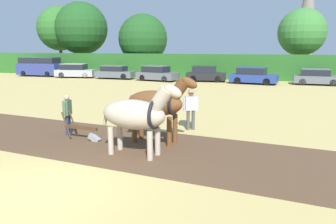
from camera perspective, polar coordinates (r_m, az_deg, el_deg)
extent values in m
plane|color=tan|center=(8.71, -21.81, -12.60)|extent=(240.00, 240.00, 0.00)
cube|color=brown|center=(14.46, -22.80, -3.25)|extent=(35.31, 7.94, 0.01)
cube|color=#286023|center=(36.40, 9.63, 7.81)|extent=(75.68, 1.76, 2.64)
cylinder|color=#423323|center=(50.85, -18.12, 9.28)|extent=(0.44, 0.44, 4.29)
sphere|color=#2D6628|center=(50.90, -18.39, 13.63)|extent=(6.27, 6.27, 6.27)
cylinder|color=brown|center=(47.48, -14.60, 9.18)|extent=(0.44, 0.44, 3.97)
sphere|color=#1E4C1E|center=(47.52, -14.84, 13.91)|extent=(7.07, 7.07, 7.07)
cylinder|color=brown|center=(42.99, -4.33, 8.49)|extent=(0.44, 0.44, 2.72)
sphere|color=#1E4C1E|center=(42.95, -4.39, 12.60)|extent=(6.25, 6.25, 6.25)
cylinder|color=#4C3823|center=(40.01, 21.96, 8.13)|extent=(0.44, 0.44, 3.58)
sphere|color=#387533|center=(40.01, 22.30, 12.74)|extent=(5.21, 5.21, 5.21)
cylinder|color=gray|center=(61.89, 22.77, 10.84)|extent=(2.42, 2.42, 7.78)
ellipsoid|color=#B2A38E|center=(10.36, -6.02, -0.43)|extent=(2.26, 1.21, 0.94)
cylinder|color=#B2A38E|center=(10.49, -1.82, -5.12)|extent=(0.18, 0.18, 0.90)
cylinder|color=#B2A38E|center=(10.02, -3.17, -5.92)|extent=(0.18, 0.18, 0.90)
cylinder|color=#B2A38E|center=(11.15, -8.39, -4.25)|extent=(0.18, 0.18, 0.90)
cylinder|color=#B2A38E|center=(10.71, -9.94, -4.95)|extent=(0.18, 0.18, 0.90)
cylinder|color=#B2A38E|center=(9.85, -1.42, 2.04)|extent=(0.88, 0.53, 0.93)
ellipsoid|color=#B2A38E|center=(9.64, 0.86, 3.65)|extent=(0.70, 0.33, 0.54)
cube|color=gray|center=(9.74, -0.42, 3.14)|extent=(0.43, 0.12, 0.57)
cylinder|color=gray|center=(10.92, -10.71, -0.49)|extent=(0.31, 0.15, 0.71)
torus|color=black|center=(10.00, -2.25, -0.36)|extent=(0.21, 0.96, 0.95)
ellipsoid|color=brown|center=(11.65, -2.36, 1.57)|extent=(2.19, 1.15, 0.90)
cylinder|color=brown|center=(11.80, 1.23, -2.88)|extent=(0.18, 0.18, 1.05)
cylinder|color=brown|center=(11.34, 0.22, -3.47)|extent=(0.18, 0.18, 1.05)
cylinder|color=brown|center=(12.37, -4.66, -2.25)|extent=(0.18, 0.18, 1.05)
cylinder|color=brown|center=(11.93, -5.84, -2.78)|extent=(0.18, 0.18, 1.05)
cylinder|color=brown|center=(11.22, 1.75, 3.72)|extent=(0.84, 0.50, 0.89)
ellipsoid|color=brown|center=(11.04, 3.72, 5.09)|extent=(0.70, 0.33, 0.54)
cube|color=gray|center=(11.13, 2.62, 4.64)|extent=(0.42, 0.12, 0.55)
cylinder|color=gray|center=(12.14, -6.61, 1.44)|extent=(0.31, 0.15, 0.71)
torus|color=black|center=(11.34, 1.00, 1.67)|extent=(0.20, 0.92, 0.91)
cube|color=#4C331E|center=(12.62, -14.69, -2.67)|extent=(1.30, 0.23, 0.12)
cube|color=#939399|center=(12.40, -12.71, -4.49)|extent=(0.50, 0.25, 0.39)
cylinder|color=#4C331E|center=(13.11, -16.18, -1.78)|extent=(0.40, 0.10, 0.96)
cylinder|color=#4C331E|center=(12.81, -17.32, -2.14)|extent=(0.40, 0.10, 0.96)
cylinder|color=#28334C|center=(13.59, -16.82, -2.01)|extent=(0.14, 0.14, 0.80)
cylinder|color=#28334C|center=(13.40, -17.14, -2.21)|extent=(0.14, 0.14, 0.80)
cube|color=#4C6B4C|center=(13.36, -17.15, 0.75)|extent=(0.30, 0.50, 0.57)
sphere|color=tan|center=(13.30, -17.24, 2.43)|extent=(0.22, 0.22, 0.22)
cylinder|color=#4C6B4C|center=(13.62, -16.71, 0.87)|extent=(0.09, 0.09, 0.53)
cylinder|color=#4C6B4C|center=(13.11, -17.59, 0.43)|extent=(0.09, 0.09, 0.53)
cylinder|color=#4C4C4C|center=(13.70, 4.41, -1.38)|extent=(0.14, 0.14, 0.83)
cylinder|color=#4C4C4C|center=(13.64, 3.52, -1.42)|extent=(0.14, 0.14, 0.83)
cube|color=#B7B7BC|center=(13.53, 4.01, 1.53)|extent=(0.52, 0.41, 0.59)
sphere|color=tan|center=(13.47, 4.03, 3.27)|extent=(0.23, 0.23, 0.23)
cylinder|color=#B7B7BC|center=(13.61, 5.18, 1.48)|extent=(0.09, 0.09, 0.55)
cylinder|color=#B7B7BC|center=(13.47, 2.82, 1.40)|extent=(0.09, 0.09, 0.55)
cylinder|color=tan|center=(13.46, 4.03, 3.55)|extent=(0.43, 0.43, 0.02)
cylinder|color=tan|center=(13.45, 4.04, 3.76)|extent=(0.21, 0.21, 0.10)
cube|color=navy|center=(41.98, -21.38, 7.00)|extent=(5.30, 2.25, 1.34)
cube|color=black|center=(41.93, -21.48, 8.35)|extent=(4.67, 2.02, 0.64)
cube|color=navy|center=(41.92, -21.52, 8.83)|extent=(4.67, 2.02, 0.06)
cylinder|color=black|center=(41.81, -18.82, 6.44)|extent=(0.68, 0.25, 0.67)
cylinder|color=black|center=(40.36, -20.21, 6.20)|extent=(0.68, 0.25, 0.67)
cylinder|color=black|center=(43.68, -22.37, 6.38)|extent=(0.68, 0.25, 0.67)
cylinder|color=black|center=(42.29, -23.82, 6.14)|extent=(0.68, 0.25, 0.67)
cube|color=#9E9EA8|center=(38.67, -15.72, 6.59)|extent=(4.66, 2.66, 0.73)
cube|color=black|center=(38.70, -16.07, 7.57)|extent=(2.90, 2.14, 0.61)
cube|color=#9E9EA8|center=(38.69, -16.10, 8.06)|extent=(2.90, 2.14, 0.06)
cylinder|color=black|center=(38.95, -13.39, 6.41)|extent=(0.68, 0.34, 0.65)
cylinder|color=black|center=(37.44, -14.23, 6.19)|extent=(0.68, 0.34, 0.65)
cylinder|color=black|center=(39.95, -17.08, 6.34)|extent=(0.68, 0.34, 0.65)
cylinder|color=black|center=(38.48, -18.04, 6.11)|extent=(0.68, 0.34, 0.65)
cube|color=#565B66|center=(36.26, -9.07, 6.54)|extent=(4.24, 1.81, 0.66)
cube|color=black|center=(36.31, -9.40, 7.48)|extent=(2.55, 1.63, 0.53)
cube|color=#565B66|center=(36.29, -9.41, 7.95)|extent=(2.55, 1.63, 0.06)
cylinder|color=black|center=(36.41, -6.64, 6.34)|extent=(0.67, 0.22, 0.67)
cylinder|color=black|center=(34.99, -7.72, 6.11)|extent=(0.67, 0.22, 0.67)
cylinder|color=black|center=(37.58, -10.30, 6.38)|extent=(0.67, 0.22, 0.67)
cylinder|color=black|center=(36.20, -11.49, 6.16)|extent=(0.67, 0.22, 0.67)
cube|color=#565B66|center=(33.64, -1.84, 6.34)|extent=(4.47, 2.62, 0.72)
cube|color=black|center=(33.70, -2.15, 7.47)|extent=(2.79, 2.11, 0.60)
cube|color=#565B66|center=(33.68, -2.16, 8.04)|extent=(2.79, 2.11, 0.06)
cylinder|color=black|center=(33.71, 0.78, 5.99)|extent=(0.66, 0.34, 0.63)
cylinder|color=black|center=(32.31, -0.59, 5.76)|extent=(0.66, 0.34, 0.63)
cylinder|color=black|center=(35.02, -2.99, 6.17)|extent=(0.66, 0.34, 0.63)
cylinder|color=black|center=(33.67, -4.45, 5.95)|extent=(0.66, 0.34, 0.63)
cube|color=black|center=(33.28, 6.67, 6.21)|extent=(4.10, 2.17, 0.70)
cube|color=black|center=(33.25, 6.35, 7.33)|extent=(2.52, 1.81, 0.59)
cube|color=black|center=(33.23, 6.36, 7.89)|extent=(2.52, 1.81, 0.06)
cylinder|color=black|center=(33.97, 8.81, 5.91)|extent=(0.66, 0.29, 0.64)
cylinder|color=black|center=(32.48, 8.70, 5.67)|extent=(0.66, 0.29, 0.64)
cylinder|color=black|center=(34.15, 4.71, 6.03)|extent=(0.66, 0.29, 0.64)
cylinder|color=black|center=(32.67, 4.42, 5.80)|extent=(0.66, 0.29, 0.64)
cube|color=navy|center=(31.90, 14.70, 5.73)|extent=(4.49, 2.44, 0.72)
cube|color=black|center=(31.89, 14.38, 6.94)|extent=(2.77, 2.01, 0.60)
cube|color=navy|center=(31.87, 14.41, 7.54)|extent=(2.77, 2.01, 0.06)
cylinder|color=black|center=(32.48, 17.27, 5.30)|extent=(0.67, 0.31, 0.65)
cylinder|color=black|center=(30.89, 16.78, 5.05)|extent=(0.67, 0.31, 0.65)
cylinder|color=black|center=(32.99, 12.72, 5.62)|extent=(0.67, 0.31, 0.65)
cylinder|color=black|center=(31.43, 12.01, 5.38)|extent=(0.67, 0.31, 0.65)
cube|color=#565B66|center=(32.94, 24.50, 5.20)|extent=(4.05, 1.78, 0.68)
cube|color=black|center=(32.87, 24.24, 6.30)|extent=(2.44, 1.59, 0.56)
cube|color=#565B66|center=(32.85, 24.28, 6.84)|extent=(2.44, 1.59, 0.06)
cylinder|color=black|center=(33.87, 26.46, 4.83)|extent=(0.62, 0.23, 0.62)
cylinder|color=black|center=(32.36, 26.81, 4.55)|extent=(0.62, 0.23, 0.62)
cylinder|color=black|center=(33.61, 22.22, 5.13)|extent=(0.62, 0.23, 0.62)
cylinder|color=black|center=(32.09, 22.39, 4.87)|extent=(0.62, 0.23, 0.62)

